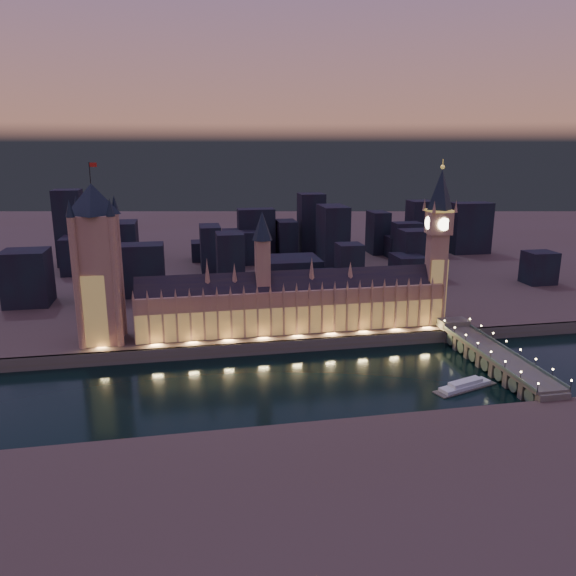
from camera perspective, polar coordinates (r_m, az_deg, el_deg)
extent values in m
plane|color=black|center=(315.71, 0.98, -9.23)|extent=(2000.00, 2000.00, 0.00)
cube|color=#46392E|center=(814.31, -6.48, 5.78)|extent=(2000.00, 960.00, 8.00)
cube|color=#52553F|center=(351.47, -0.38, -5.98)|extent=(2000.00, 2.50, 8.00)
cube|color=#996D5D|center=(367.03, 0.55, -2.11)|extent=(200.14, 21.46, 28.00)
cube|color=#AE8F49|center=(358.93, 0.87, -3.34)|extent=(200.00, 0.50, 18.00)
cube|color=black|center=(362.51, 0.56, 0.46)|extent=(200.11, 17.72, 16.26)
cube|color=#996D5D|center=(356.27, -2.60, 2.34)|extent=(9.00, 9.00, 32.00)
cone|color=black|center=(351.81, -2.64, 6.33)|extent=(13.00, 13.00, 18.00)
cube|color=#996D5D|center=(351.78, -15.32, -3.40)|extent=(1.20, 1.20, 28.00)
cone|color=#996D5D|center=(347.63, -15.50, -0.70)|extent=(2.00, 2.00, 6.00)
cube|color=#996D5D|center=(351.14, -13.96, -3.34)|extent=(1.20, 1.20, 28.00)
cone|color=#996D5D|center=(346.99, -14.13, -0.63)|extent=(2.00, 2.00, 6.00)
cube|color=#996D5D|center=(350.70, -12.60, -3.28)|extent=(1.20, 1.20, 28.00)
cone|color=#996D5D|center=(346.54, -12.75, -0.57)|extent=(2.00, 2.00, 6.00)
cube|color=#996D5D|center=(350.45, -11.24, -3.22)|extent=(1.20, 1.20, 28.00)
cone|color=#996D5D|center=(346.29, -11.38, -0.51)|extent=(2.00, 2.00, 6.00)
cube|color=#996D5D|center=(350.40, -9.88, -3.15)|extent=(1.20, 1.20, 28.00)
cone|color=#996D5D|center=(346.24, -10.00, -0.44)|extent=(2.00, 2.00, 6.00)
cube|color=#996D5D|center=(350.55, -8.51, -3.09)|extent=(1.20, 1.20, 28.00)
cone|color=#996D5D|center=(346.39, -8.62, -0.38)|extent=(2.00, 2.00, 6.00)
cube|color=#996D5D|center=(350.90, -7.15, -3.02)|extent=(1.20, 1.20, 28.00)
cone|color=#996D5D|center=(346.75, -7.25, -0.31)|extent=(2.00, 2.00, 6.00)
cube|color=#996D5D|center=(351.45, -5.80, -2.95)|extent=(1.20, 1.20, 28.00)
cone|color=#996D5D|center=(347.30, -5.88, -0.25)|extent=(2.00, 2.00, 6.00)
cube|color=#996D5D|center=(352.19, -4.44, -2.88)|extent=(1.20, 1.20, 28.00)
cone|color=#996D5D|center=(348.05, -4.51, -0.18)|extent=(2.00, 2.00, 6.00)
cube|color=#996D5D|center=(353.13, -3.10, -2.81)|extent=(1.20, 1.20, 28.00)
cone|color=#996D5D|center=(349.00, -3.15, -0.12)|extent=(2.00, 2.00, 6.00)
cube|color=#996D5D|center=(354.26, -1.76, -2.74)|extent=(1.20, 1.20, 28.00)
cone|color=#996D5D|center=(350.14, -1.80, -0.05)|extent=(2.00, 2.00, 6.00)
cube|color=#996D5D|center=(355.58, -0.43, -2.67)|extent=(1.20, 1.20, 28.00)
cone|color=#996D5D|center=(351.48, -0.46, 0.01)|extent=(2.00, 2.00, 6.00)
cube|color=#996D5D|center=(357.09, 0.88, -2.59)|extent=(1.20, 1.20, 28.00)
cone|color=#996D5D|center=(353.01, 0.87, 0.07)|extent=(2.00, 2.00, 6.00)
cube|color=#996D5D|center=(358.79, 2.19, -2.52)|extent=(1.20, 1.20, 28.00)
cone|color=#996D5D|center=(354.73, 2.19, 0.14)|extent=(2.00, 2.00, 6.00)
cube|color=#996D5D|center=(360.68, 3.48, -2.44)|extent=(1.20, 1.20, 28.00)
cone|color=#996D5D|center=(356.64, 3.50, 0.20)|extent=(2.00, 2.00, 6.00)
cube|color=#996D5D|center=(362.74, 4.76, -2.37)|extent=(1.20, 1.20, 28.00)
cone|color=#996D5D|center=(358.73, 4.79, 0.26)|extent=(2.00, 2.00, 6.00)
cube|color=#996D5D|center=(364.99, 6.02, -2.29)|extent=(1.20, 1.20, 28.00)
cone|color=#996D5D|center=(361.00, 6.06, 0.32)|extent=(2.00, 2.00, 6.00)
cube|color=#996D5D|center=(367.41, 7.27, -2.21)|extent=(1.20, 1.20, 28.00)
cone|color=#996D5D|center=(363.44, 7.32, 0.38)|extent=(2.00, 2.00, 6.00)
cube|color=#996D5D|center=(370.00, 8.50, -2.14)|extent=(1.20, 1.20, 28.00)
cone|color=#996D5D|center=(366.06, 8.56, 0.44)|extent=(2.00, 2.00, 6.00)
cube|color=#996D5D|center=(372.76, 9.71, -2.06)|extent=(1.20, 1.20, 28.00)
cone|color=#996D5D|center=(368.85, 9.79, 0.50)|extent=(2.00, 2.00, 6.00)
cube|color=#996D5D|center=(375.69, 10.90, -1.99)|extent=(1.20, 1.20, 28.00)
cone|color=#996D5D|center=(371.81, 10.99, 0.55)|extent=(2.00, 2.00, 6.00)
cube|color=#996D5D|center=(378.77, 12.08, -1.91)|extent=(1.20, 1.20, 28.00)
cone|color=#996D5D|center=(374.93, 12.18, 0.61)|extent=(2.00, 2.00, 6.00)
cube|color=#996D5D|center=(382.01, 13.23, -1.84)|extent=(1.20, 1.20, 28.00)
cone|color=#996D5D|center=(378.20, 13.34, 0.66)|extent=(2.00, 2.00, 6.00)
cube|color=#996D5D|center=(385.41, 14.36, -1.76)|extent=(1.20, 1.20, 28.00)
cone|color=#996D5D|center=(381.63, 14.49, 0.71)|extent=(2.00, 2.00, 6.00)
cube|color=#996D5D|center=(388.95, 15.48, -1.69)|extent=(1.20, 1.20, 28.00)
cone|color=#996D5D|center=(385.21, 15.61, 0.77)|extent=(2.00, 2.00, 6.00)
cone|color=#996D5D|center=(353.83, -8.21, 1.62)|extent=(4.40, 4.40, 18.00)
cone|color=#996D5D|center=(355.35, -5.46, 1.43)|extent=(4.40, 4.40, 14.00)
cone|color=#996D5D|center=(362.90, 2.42, 1.93)|extent=(4.40, 4.40, 16.00)
cone|color=#996D5D|center=(370.00, 6.34, 1.78)|extent=(4.40, 4.40, 12.00)
cube|color=#996D5D|center=(357.62, -18.64, 0.84)|extent=(23.88, 23.88, 78.44)
cube|color=#AE8F49|center=(351.23, -18.65, -2.31)|extent=(22.00, 0.50, 44.00)
cone|color=black|center=(349.96, -19.28, 8.53)|extent=(31.68, 31.68, 18.00)
cylinder|color=black|center=(348.90, -19.49, 10.98)|extent=(0.50, 0.50, 12.00)
cube|color=#AE2015|center=(348.40, -19.19, 11.74)|extent=(4.00, 0.15, 2.50)
cylinder|color=#996D5D|center=(348.82, -20.66, 0.33)|extent=(4.40, 4.40, 78.44)
cone|color=black|center=(341.36, -21.32, 7.54)|extent=(5.20, 5.20, 10.00)
cylinder|color=#996D5D|center=(369.92, -20.11, 1.16)|extent=(4.40, 4.40, 78.44)
cone|color=black|center=(362.90, -20.72, 7.96)|extent=(5.20, 5.20, 10.00)
cylinder|color=#996D5D|center=(345.58, -17.07, 0.51)|extent=(4.40, 4.40, 78.44)
cone|color=black|center=(338.05, -17.63, 7.80)|extent=(5.20, 5.20, 10.00)
cylinder|color=#996D5D|center=(366.87, -16.72, 1.33)|extent=(4.40, 4.40, 78.44)
cone|color=black|center=(359.79, -17.24, 8.20)|extent=(5.20, 5.20, 10.00)
cube|color=#996D5D|center=(393.28, 14.72, 0.99)|extent=(13.58, 13.58, 60.52)
cube|color=#AE8F49|center=(389.84, 15.02, -0.40)|extent=(12.00, 0.50, 44.00)
cube|color=#996D5D|center=(386.48, 15.08, 6.43)|extent=(15.00, 15.00, 14.80)
cube|color=#F2C64C|center=(385.49, 15.16, 7.60)|extent=(15.75, 15.75, 1.20)
cone|color=black|center=(384.19, 15.29, 9.61)|extent=(18.00, 18.00, 26.00)
sphere|color=#F2C64C|center=(383.33, 15.44, 11.77)|extent=(2.80, 2.80, 2.80)
cylinder|color=#F2C64C|center=(383.23, 15.46, 12.14)|extent=(0.40, 0.40, 5.00)
cylinder|color=#FFF2BF|center=(379.58, 15.58, 6.25)|extent=(8.40, 0.50, 8.40)
cylinder|color=#FFF2BF|center=(393.40, 14.59, 6.59)|extent=(8.40, 0.50, 8.40)
cylinder|color=#FFF2BF|center=(383.19, 14.03, 6.43)|extent=(0.50, 8.40, 8.40)
cylinder|color=#FFF2BF|center=(389.89, 16.11, 6.42)|extent=(0.50, 8.40, 8.40)
cone|color=#996D5D|center=(375.17, 14.64, 7.98)|extent=(2.60, 2.60, 8.00)
cone|color=#996D5D|center=(388.71, 13.70, 8.25)|extent=(2.60, 2.60, 8.00)
cone|color=#996D5D|center=(381.79, 16.70, 7.95)|extent=(2.60, 2.60, 8.00)
cone|color=#996D5D|center=(395.10, 15.71, 8.22)|extent=(2.60, 2.60, 8.00)
cube|color=#52553F|center=(344.31, 20.55, -6.42)|extent=(18.80, 100.00, 1.60)
cube|color=#2F5940|center=(339.37, 19.27, -6.36)|extent=(0.80, 100.00, 1.60)
cube|color=#2F5940|center=(348.47, 21.85, -6.05)|extent=(0.80, 100.00, 1.60)
cube|color=#52553F|center=(389.55, 16.42, -3.77)|extent=(18.80, 12.00, 9.50)
cube|color=#52553F|center=(308.25, 25.27, -10.45)|extent=(16.92, 4.00, 9.50)
cylinder|color=black|center=(299.97, 24.03, -9.25)|extent=(0.30, 0.30, 4.40)
sphere|color=#FFD88C|center=(299.10, 24.08, -8.85)|extent=(1.00, 1.00, 1.00)
cylinder|color=black|center=(310.23, 26.81, -8.79)|extent=(0.30, 0.30, 4.40)
sphere|color=#FFD88C|center=(309.38, 26.86, -8.39)|extent=(1.00, 1.00, 1.00)
cube|color=#52553F|center=(318.72, 23.78, -9.45)|extent=(16.92, 4.00, 9.50)
cylinder|color=black|center=(310.72, 22.55, -8.27)|extent=(0.30, 0.30, 4.40)
sphere|color=#FFD88C|center=(309.88, 22.59, -7.88)|extent=(1.00, 1.00, 1.00)
cylinder|color=black|center=(320.64, 25.27, -7.86)|extent=(0.30, 0.30, 4.40)
sphere|color=#FFD88C|center=(319.82, 25.32, -7.48)|extent=(1.00, 1.00, 1.00)
cube|color=#52553F|center=(329.49, 22.39, -8.52)|extent=(16.92, 4.00, 9.50)
cylinder|color=black|center=(321.75, 21.18, -7.35)|extent=(0.30, 0.30, 4.40)
sphere|color=#FFD88C|center=(320.94, 21.21, -6.97)|extent=(1.00, 1.00, 1.00)
cylinder|color=black|center=(331.34, 23.85, -6.99)|extent=(0.30, 0.30, 4.40)
sphere|color=#FFD88C|center=(330.55, 23.89, -6.62)|extent=(1.00, 1.00, 1.00)
cube|color=#52553F|center=(340.51, 21.09, -7.64)|extent=(16.92, 4.00, 9.50)
cylinder|color=black|center=(333.03, 19.90, -6.49)|extent=(0.30, 0.30, 4.40)
sphere|color=#FFD88C|center=(332.24, 19.93, -6.12)|extent=(1.00, 1.00, 1.00)
cylinder|color=black|center=(342.30, 22.51, -6.17)|extent=(0.30, 0.30, 4.40)
sphere|color=#FFD88C|center=(341.53, 22.55, -5.81)|extent=(1.00, 1.00, 1.00)
cube|color=#52553F|center=(351.76, 19.88, -6.81)|extent=(16.92, 4.00, 9.50)
cylinder|color=black|center=(344.53, 18.71, -5.68)|extent=(0.30, 0.30, 4.40)
sphere|color=#FFD88C|center=(343.77, 18.74, -5.32)|extent=(1.00, 1.00, 1.00)
cylinder|color=black|center=(353.50, 21.27, -5.40)|extent=(0.30, 0.30, 4.40)
sphere|color=#FFD88C|center=(352.76, 21.30, -5.04)|extent=(1.00, 1.00, 1.00)
cube|color=#52553F|center=(363.23, 18.76, -6.04)|extent=(16.92, 4.00, 9.50)
cylinder|color=black|center=(356.23, 17.60, -4.92)|extent=(0.30, 0.30, 4.40)
sphere|color=#FFD88C|center=(355.50, 17.63, -4.57)|extent=(1.00, 1.00, 1.00)
cylinder|color=black|center=(364.91, 20.10, -4.67)|extent=(0.30, 0.30, 4.40)
sphere|color=#FFD88C|center=(364.19, 20.13, -4.33)|extent=(1.00, 1.00, 1.00)
cube|color=#52553F|center=(374.89, 17.70, -5.30)|extent=(16.92, 4.00, 9.50)
cylinder|color=black|center=(368.12, 16.56, -4.21)|extent=(0.30, 0.30, 4.40)
sphere|color=#FFD88C|center=(367.40, 16.59, -3.87)|extent=(1.00, 1.00, 1.00)
cylinder|color=black|center=(376.52, 19.01, -3.98)|extent=(0.30, 0.30, 4.40)
sphere|color=#FFD88C|center=(375.83, 19.04, -3.65)|extent=(1.00, 1.00, 1.00)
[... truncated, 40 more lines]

